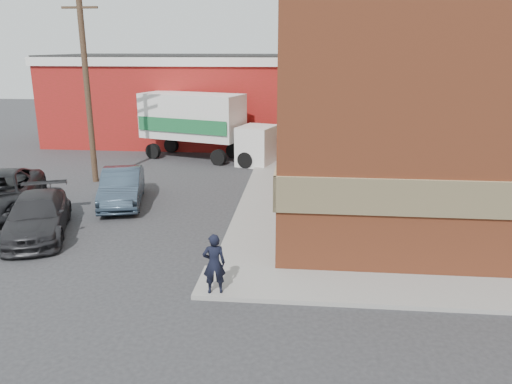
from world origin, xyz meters
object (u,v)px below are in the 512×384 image
(suv_b, at_px, (37,216))
(box_truck, at_px, (204,122))
(man, at_px, (214,264))
(warehouse, at_px, (181,98))
(brick_building, at_px, (458,82))
(sedan, at_px, (122,187))
(utility_pole, at_px, (86,78))

(suv_b, height_order, box_truck, box_truck)
(man, height_order, suv_b, man)
(suv_b, bearing_deg, box_truck, 54.59)
(warehouse, height_order, man, warehouse)
(brick_building, xyz_separation_m, sedan, (-13.49, -3.22, -3.98))
(brick_building, distance_m, box_truck, 13.16)
(utility_pole, bearing_deg, man, -54.37)
(sedan, xyz_separation_m, suv_b, (-1.61, -3.62, -0.04))
(utility_pole, distance_m, sedan, 5.75)
(box_truck, bearing_deg, utility_pole, -111.31)
(brick_building, relative_size, man, 11.62)
(man, bearing_deg, warehouse, -86.76)
(warehouse, bearing_deg, suv_b, -91.94)
(warehouse, height_order, utility_pole, utility_pole)
(warehouse, distance_m, utility_pole, 11.27)
(man, relative_size, box_truck, 0.21)
(brick_building, relative_size, utility_pole, 2.03)
(brick_building, height_order, warehouse, brick_building)
(box_truck, bearing_deg, sedan, -83.62)
(brick_building, distance_m, warehouse, 18.30)
(utility_pole, xyz_separation_m, man, (7.56, -10.55, -3.84))
(warehouse, xyz_separation_m, man, (6.06, -21.55, -1.91))
(brick_building, distance_m, man, 14.02)
(box_truck, bearing_deg, brick_building, -6.00)
(warehouse, bearing_deg, sedan, -85.96)
(utility_pole, relative_size, suv_b, 1.95)
(man, distance_m, box_truck, 16.12)
(man, relative_size, sedan, 0.37)
(warehouse, xyz_separation_m, suv_b, (-0.60, -17.85, -2.14))
(brick_building, relative_size, box_truck, 2.39)
(box_truck, bearing_deg, man, -60.21)
(brick_building, height_order, box_truck, brick_building)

